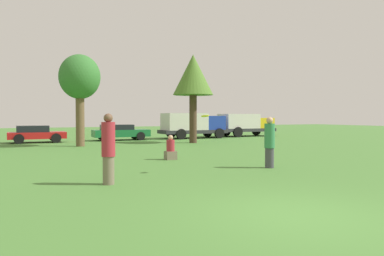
# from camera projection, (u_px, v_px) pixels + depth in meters

# --- Properties ---
(ground_plane) EXTENTS (120.00, 120.00, 0.00)m
(ground_plane) POSITION_uv_depth(u_px,v_px,m) (298.00, 215.00, 7.11)
(ground_plane) COLOR #477A33
(person_thrower) EXTENTS (0.38, 0.38, 1.97)m
(person_thrower) POSITION_uv_depth(u_px,v_px,m) (108.00, 149.00, 10.27)
(person_thrower) COLOR #726651
(person_thrower) RESTS_ON ground
(person_catcher) EXTENTS (0.38, 0.38, 1.86)m
(person_catcher) POSITION_uv_depth(u_px,v_px,m) (270.00, 142.00, 13.58)
(person_catcher) COLOR #3F3F47
(person_catcher) RESTS_ON ground
(frisbee) EXTENTS (0.27, 0.27, 0.08)m
(frisbee) POSITION_uv_depth(u_px,v_px,m) (205.00, 116.00, 12.24)
(frisbee) COLOR yellow
(bystander_sitting) EXTENTS (0.48, 0.40, 1.07)m
(bystander_sitting) POSITION_uv_depth(u_px,v_px,m) (171.00, 150.00, 16.18)
(bystander_sitting) COLOR #726651
(bystander_sitting) RESTS_ON ground
(tree_1) EXTENTS (2.55, 2.55, 5.76)m
(tree_1) POSITION_uv_depth(u_px,v_px,m) (80.00, 79.00, 23.21)
(tree_1) COLOR brown
(tree_1) RESTS_ON ground
(tree_2) EXTENTS (2.85, 2.85, 6.25)m
(tree_2) POSITION_uv_depth(u_px,v_px,m) (193.00, 76.00, 26.16)
(tree_2) COLOR #473323
(tree_2) RESTS_ON ground
(parked_car_red) EXTENTS (3.87, 2.05, 1.22)m
(parked_car_red) POSITION_uv_depth(u_px,v_px,m) (36.00, 134.00, 26.50)
(parked_car_red) COLOR red
(parked_car_red) RESTS_ON ground
(parked_car_green) EXTENTS (4.36, 1.88, 1.24)m
(parked_car_green) POSITION_uv_depth(u_px,v_px,m) (120.00, 132.00, 29.17)
(parked_car_green) COLOR #196633
(parked_car_green) RESTS_ON ground
(delivery_truck_blue) EXTENTS (5.74, 2.43, 2.14)m
(delivery_truck_blue) POSITION_uv_depth(u_px,v_px,m) (193.00, 124.00, 31.81)
(delivery_truck_blue) COLOR #2D2D33
(delivery_truck_blue) RESTS_ON ground
(delivery_truck_yellow) EXTENTS (5.60, 2.38, 2.10)m
(delivery_truck_yellow) POSITION_uv_depth(u_px,v_px,m) (245.00, 124.00, 34.88)
(delivery_truck_yellow) COLOR #2D2D33
(delivery_truck_yellow) RESTS_ON ground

